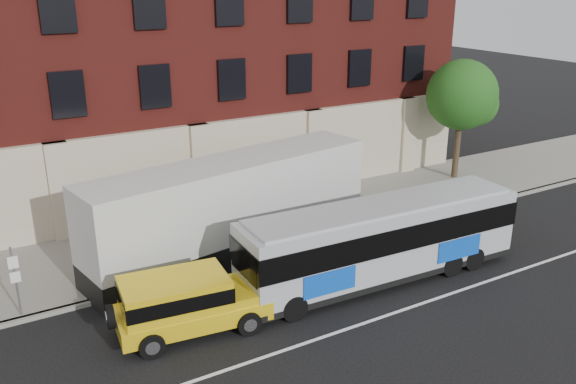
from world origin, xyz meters
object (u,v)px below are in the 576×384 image
city_bus (382,238)px  shipping_container (232,210)px  sign_pole (15,279)px  yellow_suv (185,301)px  street_tree (463,98)px

city_bus → shipping_container: shipping_container is taller
sign_pole → city_bus: 12.05m
yellow_suv → street_tree: bearing=20.4°
yellow_suv → shipping_container: shipping_container is taller
yellow_suv → sign_pole: bearing=142.7°
sign_pole → shipping_container: (7.79, 0.81, 0.46)m
city_bus → sign_pole: bearing=162.8°
street_tree → shipping_container: bearing=-170.0°
street_tree → city_bus: street_tree is taller
sign_pole → yellow_suv: bearing=-37.3°
street_tree → city_bus: bearing=-146.8°
yellow_suv → shipping_container: size_ratio=0.42×
sign_pole → city_bus: city_bus is taller
yellow_suv → shipping_container: bearing=49.2°
street_tree → shipping_container: street_tree is taller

